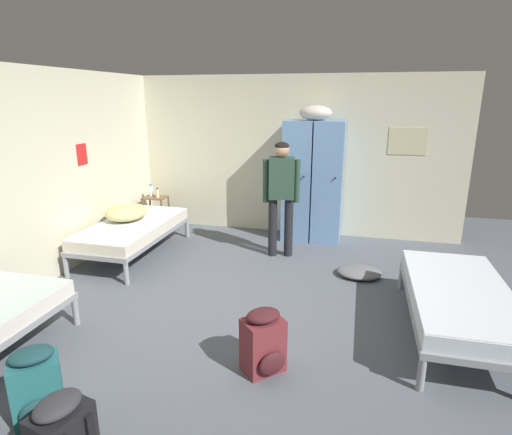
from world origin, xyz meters
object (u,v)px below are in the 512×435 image
Objects in this scene: backpack_teal at (36,386)px; backpack_maroon at (264,342)px; clothes_pile_grey at (359,272)px; locker_bank at (313,179)px; bed_right at (459,298)px; water_bottle at (151,191)px; bedding_heap at (127,212)px; person_traveler at (281,189)px; shelf_unit at (156,210)px; bed_left_rear at (133,229)px; lotion_bottle at (157,193)px.

backpack_teal is 1.67m from backpack_maroon.
backpack_maroon is 2.28m from clothes_pile_grey.
bed_right is (1.67, -2.48, -0.59)m from locker_bank.
locker_bank is at bearing 2.77° from water_bottle.
water_bottle reaches higher than backpack_maroon.
backpack_maroon is at bearing -41.17° from bedding_heap.
locker_bank reaches higher than person_traveler.
shelf_unit is at bearing 163.20° from person_traveler.
bed_left_rear is (0.25, -1.18, 0.04)m from shelf_unit.
backpack_teal reaches higher than bed_right.
bed_right is 4.81m from lotion_bottle.
person_traveler is 3.74m from backpack_teal.
water_bottle reaches higher than clothes_pile_grey.
person_traveler is 1.51m from clothes_pile_grey.
shelf_unit is 4.23m from backpack_maroon.
locker_bank is 3.63× the size of shelf_unit.
backpack_teal is (-1.05, -3.51, -0.71)m from person_traveler.
water_bottle is at bearing 129.34° from backpack_maroon.
bed_right is 4.20m from bed_left_rear.
bed_left_rear reaches higher than clothes_pile_grey.
lotion_bottle is 0.31× the size of clothes_pile_grey.
bed_left_rear is at bearing -166.34° from person_traveler.
clothes_pile_grey is at bearing 70.76° from backpack_maroon.
locker_bank is 3.25× the size of bedding_heap.
shelf_unit reaches higher than bed_right.
bedding_heap is at bearing 109.76° from backpack_teal.
bed_left_rear is at bearing 108.07° from backpack_teal.
lotion_bottle is (-0.18, 1.14, 0.27)m from bed_left_rear.
shelf_unit is 4.88m from bed_right.
locker_bank is 0.91m from person_traveler.
water_bottle is at bearing 163.29° from person_traveler.
bed_right is at bearing 30.51° from backpack_maroon.
bed_right is at bearing -52.48° from clothes_pile_grey.
backpack_maroon is (2.52, -2.21, -0.34)m from bedding_heap.
person_traveler is (2.28, -0.69, 0.63)m from shelf_unit.
person_traveler is 2.73m from backpack_maroon.
bed_right is at bearing -39.22° from person_traveler.
bedding_heap is at bearing -83.80° from shelf_unit.
bed_right is at bearing 31.51° from backpack_teal.
bed_left_rear is (-4.04, 1.15, 0.00)m from bed_right.
person_traveler is (2.16, 0.41, 0.37)m from bedding_heap.
bed_left_rear is at bearing -150.66° from locker_bank.
bed_right is 1.92m from backpack_maroon.
locker_bank is 3.05m from bed_right.
backpack_teal is at bearing -147.35° from backpack_maroon.
shelf_unit is at bearing 151.51° from bed_right.
clothes_pile_grey is (2.16, 3.05, -0.21)m from backpack_teal.
backpack_teal is (1.12, -3.11, -0.34)m from bedding_heap.
clothes_pile_grey is (0.77, -1.31, -0.92)m from locker_bank.
bed_left_rear is at bearing 164.16° from bed_right.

